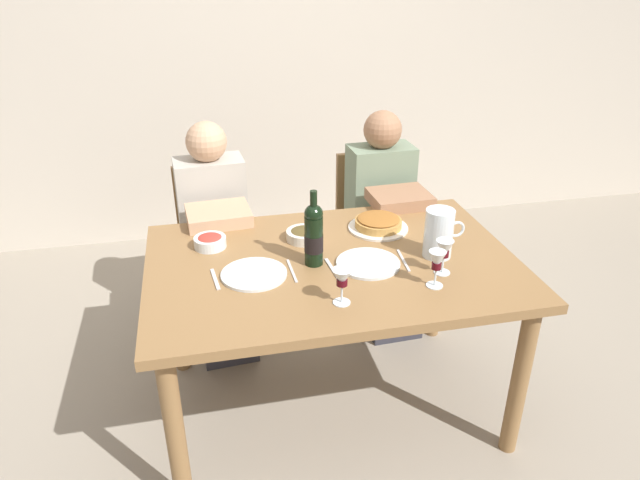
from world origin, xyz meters
The scene contains 21 objects.
ground_plane centered at (0.00, 0.00, 0.00)m, with size 8.00×8.00×0.00m, color gray.
back_wall centered at (0.00, 2.00, 1.40)m, with size 8.00×0.10×2.80m, color beige.
dining_table centered at (0.00, 0.00, 0.67)m, with size 1.50×1.00×0.76m.
wine_bottle centered at (-0.08, -0.01, 0.89)m, with size 0.08×0.08×0.32m.
water_pitcher centered at (0.43, -0.05, 0.85)m, with size 0.17×0.12×0.21m.
baked_tart centered at (0.27, 0.25, 0.79)m, with size 0.27×0.27×0.06m.
salad_bowl centered at (-0.48, 0.23, 0.79)m, with size 0.14×0.14×0.06m.
olive_bowl centered at (-0.08, 0.21, 0.79)m, with size 0.16×0.16×0.05m.
wine_glass_left_diner centered at (-0.04, -0.31, 0.86)m, with size 0.07×0.07×0.14m.
wine_glass_right_diner centered at (0.33, -0.27, 0.86)m, with size 0.07×0.07×0.15m.
wine_glass_centre centered at (0.40, -0.19, 0.86)m, with size 0.07×0.07×0.14m.
dinner_plate_left_setting centered at (-0.33, -0.05, 0.77)m, with size 0.26×0.26×0.01m, color silver.
dinner_plate_right_setting centered at (0.13, -0.06, 0.77)m, with size 0.26×0.26×0.01m, color silver.
fork_left_setting centered at (-0.48, -0.05, 0.76)m, with size 0.16×0.01×0.01m, color silver.
knife_left_setting centered at (-0.18, -0.05, 0.76)m, with size 0.18×0.01×0.01m, color silver.
knife_right_setting centered at (0.28, -0.06, 0.76)m, with size 0.18×0.01×0.01m, color silver.
spoon_right_setting centered at (-0.02, -0.06, 0.76)m, with size 0.16×0.01×0.01m, color silver.
chair_left centered at (-0.46, 0.89, 0.50)m, with size 0.43×0.43×0.87m.
diner_left centered at (-0.44, 0.65, 0.62)m, with size 0.36×0.52×1.16m.
chair_right centered at (0.45, 0.90, 0.50)m, with size 0.42×0.42×0.87m.
diner_right centered at (0.45, 0.66, 0.62)m, with size 0.35×0.51×1.16m.
Camera 1 is at (-0.50, -2.01, 1.90)m, focal length 32.58 mm.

